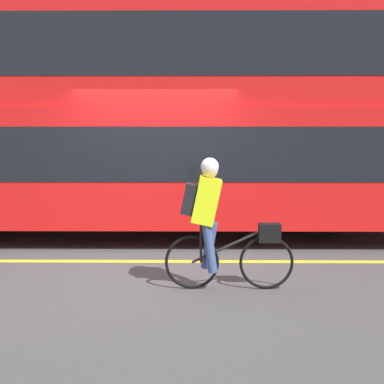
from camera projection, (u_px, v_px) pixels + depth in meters
The scene contains 7 objects.
ground_plane at pixel (151, 266), 7.45m from camera, with size 80.00×80.00×0.00m, color #424244.
road_center_line at pixel (152, 261), 7.71m from camera, with size 50.00×0.14×0.01m, color yellow.
sidewalk_curb at pixel (170, 206), 12.73m from camera, with size 60.00×1.92×0.12m.
building_facade at pixel (171, 30), 13.32m from camera, with size 60.00×0.30×8.72m.
bus at pixel (144, 112), 9.26m from camera, with size 9.93×2.49×3.93m.
cyclist_on_bike at pixel (215, 219), 6.30m from camera, with size 1.54×0.32×1.57m.
street_sign_post at pixel (266, 148), 12.45m from camera, with size 0.36×0.09×2.37m.
Camera 1 is at (0.64, -7.26, 1.92)m, focal length 50.00 mm.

